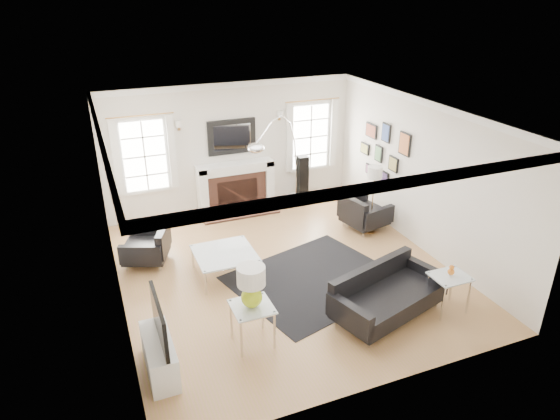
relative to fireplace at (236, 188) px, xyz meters
name	(u,v)px	position (x,y,z in m)	size (l,w,h in m)	color
floor	(284,271)	(0.00, -2.79, -0.54)	(6.00, 6.00, 0.00)	#A98246
back_wall	(232,148)	(0.00, 0.21, 0.86)	(5.50, 0.04, 2.80)	silver
front_wall	(385,294)	(0.00, -5.79, 0.86)	(5.50, 0.04, 2.80)	silver
left_wall	(111,226)	(-2.75, -2.79, 0.86)	(0.04, 6.00, 2.80)	silver
right_wall	(423,176)	(2.75, -2.79, 0.86)	(0.04, 6.00, 2.80)	silver
ceiling	(285,115)	(0.00, -2.79, 2.26)	(5.50, 6.00, 0.02)	white
crown_molding	(285,118)	(0.00, -2.79, 2.20)	(5.50, 6.00, 0.12)	white
fireplace	(236,188)	(0.00, 0.00, 0.00)	(1.70, 0.69, 1.11)	white
mantel_mirror	(232,137)	(0.00, 0.16, 1.11)	(1.05, 0.07, 0.75)	black
window_left	(144,156)	(-1.85, 0.16, 0.92)	(1.24, 0.15, 1.62)	white
window_right	(310,137)	(1.85, 0.16, 0.92)	(1.24, 0.15, 1.62)	white
gallery_wall	(383,150)	(2.72, -1.50, 0.99)	(0.04, 1.73, 1.29)	black
tv_unit	(159,351)	(-2.44, -4.49, -0.21)	(0.35, 1.00, 1.09)	white
area_rug	(314,279)	(0.36, -3.24, -0.54)	(2.60, 2.16, 0.01)	black
sofa	(385,295)	(0.95, -4.50, -0.22)	(2.00, 1.33, 0.60)	black
armchair_left	(149,247)	(-2.15, -1.61, -0.23)	(1.00, 1.06, 0.57)	black
armchair_right	(363,214)	(2.14, -1.83, -0.21)	(0.95, 1.02, 0.59)	black
coffee_table	(225,254)	(-1.00, -2.54, -0.13)	(1.01, 1.01, 0.45)	silver
side_table_left	(252,313)	(-1.14, -4.39, -0.04)	(0.56, 0.56, 0.61)	silver
nesting_table	(449,283)	(1.89, -4.78, -0.05)	(0.56, 0.47, 0.62)	silver
gourd_lamp	(251,284)	(-1.14, -4.39, 0.43)	(0.39, 0.39, 0.62)	#B7D71A
orange_vase	(451,271)	(1.89, -4.78, 0.17)	(0.10, 0.10, 0.16)	orange
arc_floor_lamp	(278,163)	(0.70, -0.72, 0.71)	(1.63, 1.51, 2.31)	white
stick_floor_lamp	(375,176)	(2.20, -2.05, 0.69)	(0.29, 0.29, 1.42)	#B07B3D
speaker_tower	(302,180)	(1.54, -0.14, 0.02)	(0.22, 0.22, 1.12)	black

